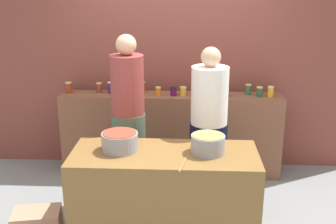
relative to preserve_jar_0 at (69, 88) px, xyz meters
The scene contains 24 objects.
ground 2.01m from the preserve_jar_0, 41.82° to the right, with size 12.00×12.00×0.00m, color gray.
storefront_wall 1.36m from the preserve_jar_0, 14.63° to the left, with size 4.80×0.12×3.00m, color brown.
display_shelf 1.38m from the preserve_jar_0, ahead, with size 2.70×0.36×1.03m, color brown.
prep_table 2.01m from the preserve_jar_0, 48.59° to the right, with size 1.70×0.70×0.87m, color brown.
preserve_jar_0 is the anchor object (origin of this frame).
preserve_jar_1 0.37m from the preserve_jar_0, ahead, with size 0.07×0.07×0.12m.
preserve_jar_2 0.52m from the preserve_jar_0, ahead, with size 0.08×0.08×0.14m.
preserve_jar_3 0.62m from the preserve_jar_0, ahead, with size 0.08×0.08×0.13m.
preserve_jar_4 0.89m from the preserve_jar_0, ahead, with size 0.08×0.08×0.15m.
preserve_jar_5 1.10m from the preserve_jar_0, ahead, with size 0.07×0.07×0.10m.
preserve_jar_6 1.29m from the preserve_jar_0, ahead, with size 0.08×0.08×0.10m.
preserve_jar_7 1.40m from the preserve_jar_0, ahead, with size 0.08×0.08×0.10m.
preserve_jar_8 1.54m from the preserve_jar_0, ahead, with size 0.07×0.07×0.10m.
preserve_jar_9 1.64m from the preserve_jar_0, ahead, with size 0.08×0.08×0.12m.
preserve_jar_10 1.90m from the preserve_jar_0, ahead, with size 0.09×0.09×0.10m.
preserve_jar_11 2.19m from the preserve_jar_0, ahead, with size 0.07×0.07×0.13m.
preserve_jar_12 2.31m from the preserve_jar_0, ahead, with size 0.07×0.07×0.12m.
preserve_jar_13 2.44m from the preserve_jar_0, ahead, with size 0.07×0.07×0.12m.
cooking_pot_left 1.63m from the preserve_jar_0, 58.56° to the right, with size 0.33×0.33×0.17m.
cooking_pot_center 2.17m from the preserve_jar_0, 40.44° to the right, with size 0.31×0.31×0.17m.
wooden_spoon 2.22m from the preserve_jar_0, 49.93° to the right, with size 0.02×0.02×0.28m, color #9E703D.
cook_with_tongs 1.14m from the preserve_jar_0, 41.59° to the right, with size 0.36×0.36×1.85m.
cook_in_cap 1.90m from the preserve_jar_0, 26.49° to the right, with size 0.39×0.39×1.74m.
bread_crate 1.72m from the preserve_jar_0, 89.95° to the right, with size 0.45×0.30×0.22m, color tan.
Camera 1 is at (0.20, -3.78, 2.38)m, focal length 44.72 mm.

